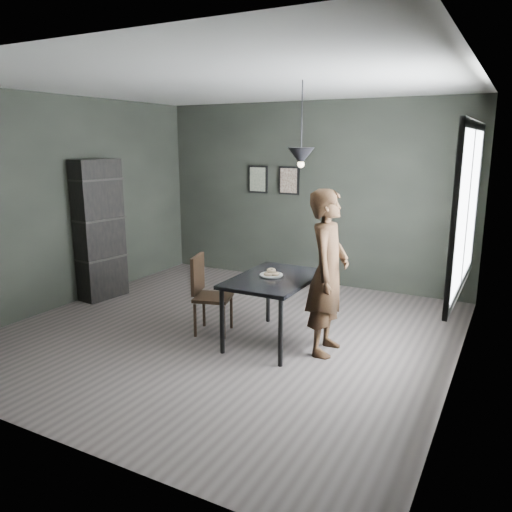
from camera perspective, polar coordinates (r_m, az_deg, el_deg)
The scene contains 13 objects.
ground at distance 5.98m, azimuth -3.22°, elevation -8.65°, with size 5.00×5.00×0.00m, color #383230.
back_wall at distance 7.84m, azimuth 6.21°, elevation 7.04°, with size 5.00×0.10×2.80m, color black.
ceiling at distance 5.59m, azimuth -3.61°, elevation 19.10°, with size 5.00×5.00×0.02m.
window_assembly at distance 5.00m, azimuth 22.99°, elevation 5.04°, with size 0.04×1.96×1.56m.
cafe_table at distance 5.49m, azimuth 2.06°, elevation -3.21°, with size 0.80×1.20×0.75m.
white_plate at distance 5.50m, azimuth 1.75°, elevation -2.26°, with size 0.23×0.23×0.01m, color white.
donut_pile at distance 5.49m, azimuth 1.75°, elevation -1.92°, with size 0.17×0.17×0.08m.
woman at distance 5.23m, azimuth 8.21°, elevation -1.92°, with size 0.63×0.42×1.74m, color black.
wood_chair at distance 5.83m, azimuth -5.71°, elevation -3.78°, with size 0.50×0.50×0.92m.
shelf_unit at distance 7.38m, azimuth -17.58°, elevation 2.87°, with size 0.37×0.66×1.97m, color black.
pendant_lamp at distance 5.26m, azimuth 5.17°, elevation 11.29°, with size 0.28×0.28×0.86m.
framed_print_left at distance 8.17m, azimuth 0.23°, elevation 8.76°, with size 0.34×0.04×0.44m.
framed_print_right at distance 7.93m, azimuth 3.79°, elevation 8.60°, with size 0.34×0.04×0.44m.
Camera 1 is at (2.90, -4.74, 2.20)m, focal length 35.00 mm.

